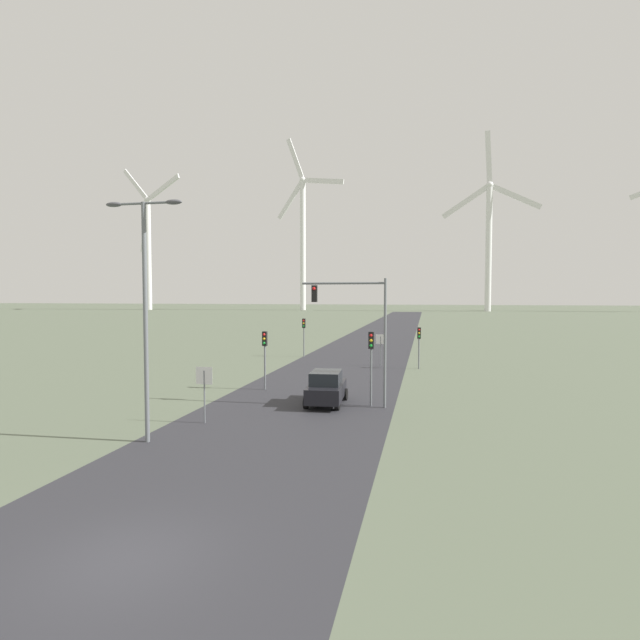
{
  "coord_description": "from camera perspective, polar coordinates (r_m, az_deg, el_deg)",
  "views": [
    {
      "loc": [
        6.58,
        -9.78,
        5.93
      ],
      "look_at": [
        0.0,
        21.0,
        4.35
      ],
      "focal_mm": 28.0,
      "sensor_mm": 36.0,
      "label": 1
    }
  ],
  "objects": [
    {
      "name": "traffic_light_post_mid_right",
      "position": [
        40.73,
        11.25,
        -2.08
      ],
      "size": [
        0.28,
        0.34,
        3.34
      ],
      "color": "slate",
      "rests_on": "ground"
    },
    {
      "name": "traffic_light_post_near_right",
      "position": [
        26.66,
        5.86,
        -3.64
      ],
      "size": [
        0.28,
        0.34,
        3.98
      ],
      "color": "slate",
      "rests_on": "ground"
    },
    {
      "name": "stop_sign_near",
      "position": [
        23.8,
        -13.09,
        -7.12
      ],
      "size": [
        0.81,
        0.07,
        2.62
      ],
      "color": "slate",
      "rests_on": "ground"
    },
    {
      "name": "car_approaching",
      "position": [
        27.26,
        0.73,
        -7.74
      ],
      "size": [
        2.06,
        4.21,
        1.83
      ],
      "color": "black",
      "rests_on": "ground"
    },
    {
      "name": "wind_turbine_left",
      "position": [
        198.74,
        -1.97,
        10.02
      ],
      "size": [
        28.65,
        9.22,
        67.87
      ],
      "color": "white",
      "rests_on": "ground"
    },
    {
      "name": "ground_plane",
      "position": [
        13.2,
        -21.38,
        -24.05
      ],
      "size": [
        600.0,
        600.0,
        0.0
      ],
      "primitive_type": "plane",
      "color": "#5B6651"
    },
    {
      "name": "wind_turbine_center",
      "position": [
        192.14,
        18.74,
        9.32
      ],
      "size": [
        34.13,
        3.67,
        64.63
      ],
      "color": "white",
      "rests_on": "ground"
    },
    {
      "name": "streetlamp",
      "position": [
        21.05,
        -19.37,
        3.13
      ],
      "size": [
        3.31,
        0.32,
        9.65
      ],
      "color": "slate",
      "rests_on": "ground"
    },
    {
      "name": "stop_sign_far",
      "position": [
        41.99,
        6.94,
        -2.73
      ],
      "size": [
        0.81,
        0.07,
        2.64
      ],
      "color": "slate",
      "rests_on": "ground"
    },
    {
      "name": "road_surface",
      "position": [
        58.45,
        5.55,
        -2.96
      ],
      "size": [
        10.0,
        240.0,
        0.01
      ],
      "color": "#2D2D33",
      "rests_on": "ground"
    },
    {
      "name": "traffic_light_mast_overhead",
      "position": [
        26.36,
        4.3,
        0.4
      ],
      "size": [
        4.52,
        0.35,
        6.81
      ],
      "color": "slate",
      "rests_on": "ground"
    },
    {
      "name": "traffic_light_post_near_left",
      "position": [
        31.34,
        -6.34,
        -3.08
      ],
      "size": [
        0.28,
        0.34,
        3.66
      ],
      "color": "slate",
      "rests_on": "ground"
    },
    {
      "name": "traffic_light_post_mid_left",
      "position": [
        47.75,
        -1.86,
        -1.01
      ],
      "size": [
        0.28,
        0.33,
        3.68
      ],
      "color": "slate",
      "rests_on": "ground"
    },
    {
      "name": "wind_turbine_far_left",
      "position": [
        215.18,
        -19.04,
        8.53
      ],
      "size": [
        33.54,
        15.79,
        58.8
      ],
      "color": "white",
      "rests_on": "ground"
    }
  ]
}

